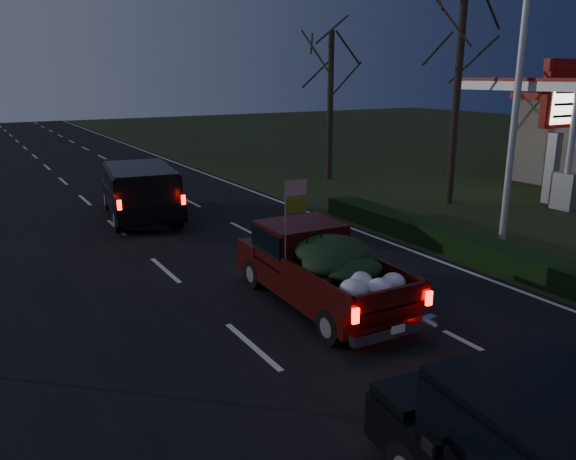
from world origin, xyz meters
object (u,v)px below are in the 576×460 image
light_pole (521,56)px  gas_price_pylon (560,107)px  pickup_truck (320,264)px  lead_suv (141,187)px

light_pole → gas_price_pylon: light_pole is taller
gas_price_pylon → pickup_truck: gas_price_pylon is taller
light_pole → gas_price_pylon: 7.36m
gas_price_pylon → pickup_truck: size_ratio=1.12×
light_pole → pickup_truck: bearing=-172.7°
light_pole → lead_suv: 12.90m
light_pole → lead_suv: size_ratio=1.64×
lead_suv → pickup_truck: bearing=-75.1°
light_pole → lead_suv: (-8.35, 8.83, -4.33)m
lead_suv → gas_price_pylon: bearing=-12.9°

